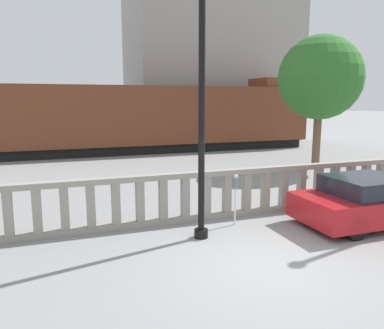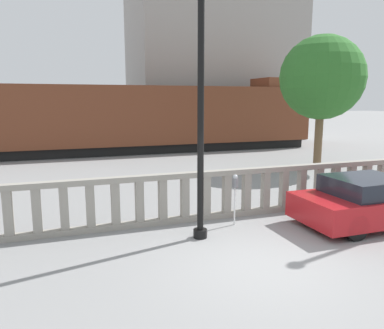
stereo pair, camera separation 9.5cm
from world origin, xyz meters
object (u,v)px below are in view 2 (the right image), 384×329
parking_meter (235,186)px  parked_car (369,202)px  tree_left (322,78)px  train_near (87,119)px  lamppost (201,82)px

parking_meter → parked_car: parking_meter is taller
parked_car → tree_left: (3.83, 7.08, 3.53)m
tree_left → parking_meter: bearing=-139.8°
parked_car → tree_left: tree_left is taller
parked_car → train_near: (-5.98, 15.08, 1.47)m
parking_meter → tree_left: size_ratio=0.22×
parked_car → parking_meter: bearing=163.6°
lamppost → tree_left: lamppost is taller
parking_meter → tree_left: (7.13, 6.02, 3.10)m
lamppost → parked_car: bearing=-6.4°
parking_meter → parked_car: bearing=-17.8°
parked_car → train_near: size_ratio=0.13×
lamppost → parked_car: size_ratio=1.74×
parking_meter → train_near: train_near is taller
lamppost → parking_meter: (1.14, 0.56, -2.52)m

